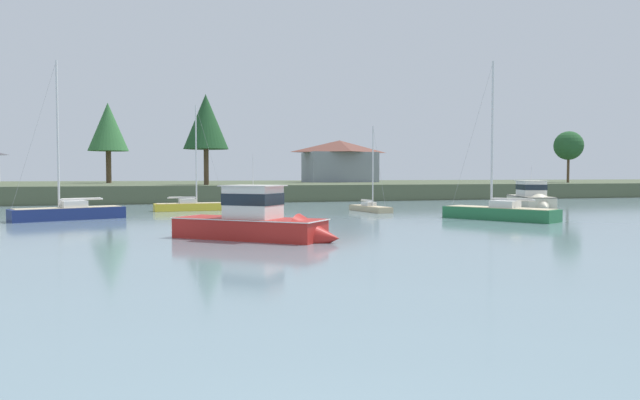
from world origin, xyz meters
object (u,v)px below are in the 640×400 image
(cruiser_cream, at_px, (533,201))
(sailboat_navy, at_px, (69,216))
(cruiser_red, at_px, (263,228))
(sailboat_green, at_px, (500,216))
(sailboat_yellow, at_px, (191,208))
(sailboat_sand, at_px, (370,210))

(cruiser_cream, bearing_deg, sailboat_navy, -174.72)
(sailboat_navy, relative_size, cruiser_red, 1.42)
(sailboat_navy, height_order, sailboat_green, sailboat_green)
(cruiser_red, distance_m, sailboat_green, 22.13)
(cruiser_red, bearing_deg, sailboat_green, 22.53)
(sailboat_yellow, xyz_separation_m, sailboat_sand, (16.52, -6.11, -0.04))
(sailboat_navy, height_order, sailboat_sand, sailboat_navy)
(cruiser_cream, height_order, sailboat_sand, sailboat_sand)
(sailboat_navy, xyz_separation_m, sailboat_sand, (26.52, 2.79, -0.09))
(cruiser_cream, bearing_deg, sailboat_yellow, 172.57)
(cruiser_red, bearing_deg, sailboat_sand, 55.53)
(sailboat_sand, bearing_deg, sailboat_yellow, 159.71)
(cruiser_red, distance_m, sailboat_sand, 25.25)
(sailboat_navy, relative_size, sailboat_sand, 1.54)
(sailboat_green, bearing_deg, cruiser_cream, 46.46)
(sailboat_green, bearing_deg, sailboat_yellow, 140.87)
(sailboat_navy, xyz_separation_m, cruiser_red, (12.23, -18.03, 0.38))
(cruiser_red, height_order, cruiser_cream, cruiser_red)
(cruiser_red, distance_m, sailboat_yellow, 27.02)
(sailboat_green, distance_m, sailboat_sand, 13.78)
(sailboat_green, bearing_deg, sailboat_sand, 116.50)
(sailboat_yellow, relative_size, sailboat_sand, 1.28)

